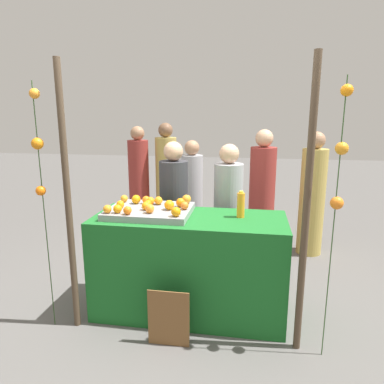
{
  "coord_description": "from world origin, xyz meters",
  "views": [
    {
      "loc": [
        0.54,
        -3.04,
        1.88
      ],
      "look_at": [
        0.0,
        0.15,
        1.15
      ],
      "focal_mm": 32.88,
      "sensor_mm": 36.0,
      "label": 1
    }
  ],
  "objects_px": {
    "vendor_left": "(174,217)",
    "chalkboard_sign": "(169,319)",
    "juice_bottle": "(241,205)",
    "orange_0": "(169,205)",
    "vendor_right": "(228,220)",
    "orange_1": "(120,204)",
    "stall_counter": "(189,265)"
  },
  "relations": [
    {
      "from": "juice_bottle",
      "to": "vendor_right",
      "type": "xyz_separation_m",
      "value": [
        -0.15,
        0.61,
        -0.34
      ]
    },
    {
      "from": "chalkboard_sign",
      "to": "orange_0",
      "type": "bearing_deg",
      "value": 101.52
    },
    {
      "from": "juice_bottle",
      "to": "orange_1",
      "type": "bearing_deg",
      "value": -175.05
    },
    {
      "from": "orange_0",
      "to": "orange_1",
      "type": "bearing_deg",
      "value": -177.23
    },
    {
      "from": "vendor_left",
      "to": "chalkboard_sign",
      "type": "bearing_deg",
      "value": -79.89
    },
    {
      "from": "chalkboard_sign",
      "to": "vendor_left",
      "type": "relative_size",
      "value": 0.31
    },
    {
      "from": "chalkboard_sign",
      "to": "vendor_right",
      "type": "relative_size",
      "value": 0.32
    },
    {
      "from": "juice_bottle",
      "to": "orange_0",
      "type": "bearing_deg",
      "value": -173.5
    },
    {
      "from": "juice_bottle",
      "to": "vendor_left",
      "type": "xyz_separation_m",
      "value": [
        -0.76,
        0.6,
        -0.33
      ]
    },
    {
      "from": "vendor_left",
      "to": "vendor_right",
      "type": "bearing_deg",
      "value": 0.26
    },
    {
      "from": "stall_counter",
      "to": "juice_bottle",
      "type": "relative_size",
      "value": 7.2
    },
    {
      "from": "juice_bottle",
      "to": "vendor_right",
      "type": "bearing_deg",
      "value": 104.07
    },
    {
      "from": "orange_0",
      "to": "chalkboard_sign",
      "type": "xyz_separation_m",
      "value": [
        0.11,
        -0.53,
        -0.82
      ]
    },
    {
      "from": "chalkboard_sign",
      "to": "vendor_left",
      "type": "xyz_separation_m",
      "value": [
        -0.22,
        1.21,
        0.5
      ]
    },
    {
      "from": "juice_bottle",
      "to": "vendor_left",
      "type": "distance_m",
      "value": 1.02
    },
    {
      "from": "vendor_right",
      "to": "orange_1",
      "type": "bearing_deg",
      "value": -143.77
    },
    {
      "from": "orange_0",
      "to": "vendor_left",
      "type": "height_order",
      "value": "vendor_left"
    },
    {
      "from": "orange_0",
      "to": "orange_1",
      "type": "distance_m",
      "value": 0.46
    },
    {
      "from": "orange_0",
      "to": "vendor_right",
      "type": "relative_size",
      "value": 0.06
    },
    {
      "from": "juice_bottle",
      "to": "vendor_left",
      "type": "relative_size",
      "value": 0.16
    },
    {
      "from": "stall_counter",
      "to": "chalkboard_sign",
      "type": "relative_size",
      "value": 3.55
    },
    {
      "from": "stall_counter",
      "to": "orange_1",
      "type": "xyz_separation_m",
      "value": [
        -0.65,
        -0.03,
        0.57
      ]
    },
    {
      "from": "orange_0",
      "to": "orange_1",
      "type": "relative_size",
      "value": 1.24
    },
    {
      "from": "stall_counter",
      "to": "orange_1",
      "type": "bearing_deg",
      "value": -177.46
    },
    {
      "from": "stall_counter",
      "to": "vendor_left",
      "type": "xyz_separation_m",
      "value": [
        -0.29,
        0.67,
        0.26
      ]
    },
    {
      "from": "vendor_left",
      "to": "vendor_right",
      "type": "xyz_separation_m",
      "value": [
        0.6,
        0.0,
        -0.01
      ]
    },
    {
      "from": "stall_counter",
      "to": "vendor_right",
      "type": "xyz_separation_m",
      "value": [
        0.31,
        0.67,
        0.25
      ]
    },
    {
      "from": "juice_bottle",
      "to": "chalkboard_sign",
      "type": "height_order",
      "value": "juice_bottle"
    },
    {
      "from": "juice_bottle",
      "to": "vendor_right",
      "type": "relative_size",
      "value": 0.16
    },
    {
      "from": "vendor_right",
      "to": "stall_counter",
      "type": "bearing_deg",
      "value": -114.75
    },
    {
      "from": "orange_1",
      "to": "juice_bottle",
      "type": "relative_size",
      "value": 0.3
    },
    {
      "from": "orange_1",
      "to": "vendor_left",
      "type": "distance_m",
      "value": 0.84
    }
  ]
}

